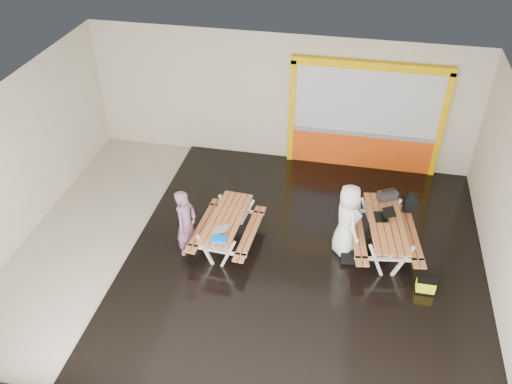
% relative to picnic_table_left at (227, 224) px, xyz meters
% --- Properties ---
extents(room, '(10.02, 8.02, 3.52)m').
position_rel_picnic_table_left_xyz_m(room, '(0.49, -0.17, 1.17)').
color(room, '#B7AD9A').
rests_on(room, ground).
extents(deck, '(7.50, 7.98, 0.05)m').
position_rel_picnic_table_left_xyz_m(deck, '(1.74, -0.17, -0.56)').
color(deck, black).
rests_on(deck, room).
extents(kiosk, '(3.88, 0.16, 3.00)m').
position_rel_picnic_table_left_xyz_m(kiosk, '(2.69, 3.76, 0.86)').
color(kiosk, '#F04F10').
rests_on(kiosk, room).
extents(picnic_table_left, '(1.40, 1.97, 0.76)m').
position_rel_picnic_table_left_xyz_m(picnic_table_left, '(0.00, 0.00, 0.00)').
color(picnic_table_left, '#BC6A36').
rests_on(picnic_table_left, deck).
extents(picnic_table_right, '(1.69, 2.24, 0.82)m').
position_rel_picnic_table_left_xyz_m(picnic_table_right, '(3.35, 0.47, 0.05)').
color(picnic_table_right, '#BC6A36').
rests_on(picnic_table_right, deck).
extents(person_left, '(0.51, 0.66, 1.63)m').
position_rel_picnic_table_left_xyz_m(person_left, '(-0.77, -0.41, 0.22)').
color(person_left, '#774C65').
rests_on(person_left, deck).
extents(person_right, '(0.83, 0.98, 1.71)m').
position_rel_picnic_table_left_xyz_m(person_right, '(2.54, 0.31, 0.28)').
color(person_right, white).
rests_on(person_right, deck).
extents(laptop_left, '(0.38, 0.36, 0.13)m').
position_rel_picnic_table_left_xyz_m(laptop_left, '(-0.01, -0.46, 0.22)').
color(laptop_left, silver).
rests_on(laptop_left, picnic_table_left).
extents(laptop_right, '(0.47, 0.43, 0.17)m').
position_rel_picnic_table_left_xyz_m(laptop_right, '(3.28, 0.62, 0.30)').
color(laptop_right, black).
rests_on(laptop_right, picnic_table_right).
extents(blue_pouch, '(0.31, 0.23, 0.09)m').
position_rel_picnic_table_left_xyz_m(blue_pouch, '(0.03, -0.75, 0.22)').
color(blue_pouch, blue).
rests_on(blue_pouch, picnic_table_left).
extents(toolbox, '(0.47, 0.39, 0.25)m').
position_rel_picnic_table_left_xyz_m(toolbox, '(3.35, 1.30, 0.34)').
color(toolbox, black).
rests_on(toolbox, picnic_table_right).
extents(backpack, '(0.31, 0.22, 0.47)m').
position_rel_picnic_table_left_xyz_m(backpack, '(3.88, 1.37, 0.17)').
color(backpack, black).
rests_on(backpack, picnic_table_right).
extents(dark_case, '(0.48, 0.39, 0.17)m').
position_rel_picnic_table_left_xyz_m(dark_case, '(2.71, 0.02, -0.45)').
color(dark_case, black).
rests_on(dark_case, deck).
extents(fluke_bag, '(0.38, 0.25, 0.33)m').
position_rel_picnic_table_left_xyz_m(fluke_bag, '(4.21, -0.61, -0.37)').
color(fluke_bag, black).
rests_on(fluke_bag, deck).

